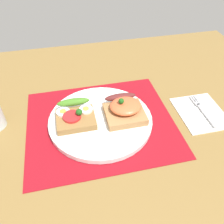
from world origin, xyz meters
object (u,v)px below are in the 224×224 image
at_px(sandwich_salmon, 125,109).
at_px(sandwich_egg_tomato, 75,115).
at_px(plate, 101,120).
at_px(fork, 202,109).
at_px(napkin, 201,112).

bearing_deg(sandwich_salmon, sandwich_egg_tomato, 173.93).
distance_m(plate, fork, 0.27).
relative_size(sandwich_egg_tomato, sandwich_salmon, 0.92).
relative_size(sandwich_egg_tomato, fork, 0.74).
bearing_deg(napkin, plate, 175.24).
distance_m(sandwich_egg_tomato, sandwich_salmon, 0.12).
distance_m(sandwich_salmon, fork, 0.21).
relative_size(plate, napkin, 1.83).
bearing_deg(sandwich_egg_tomato, sandwich_salmon, -6.07).
height_order(plate, sandwich_salmon, sandwich_salmon).
xyz_separation_m(plate, sandwich_salmon, (0.06, -0.00, 0.03)).
xyz_separation_m(sandwich_salmon, napkin, (0.21, -0.02, -0.03)).
bearing_deg(sandwich_egg_tomato, plate, -11.14).
height_order(sandwich_salmon, fork, sandwich_salmon).
distance_m(plate, sandwich_salmon, 0.07).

